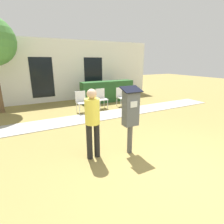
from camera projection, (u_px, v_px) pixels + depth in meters
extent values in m
plane|color=olive|center=(181.00, 176.00, 3.36)|extent=(40.00, 40.00, 0.00)
cube|color=#A3A099|center=(96.00, 117.00, 6.88)|extent=(12.00, 1.10, 0.02)
cube|color=white|center=(69.00, 71.00, 9.50)|extent=(10.00, 0.24, 3.20)
cube|color=black|center=(42.00, 78.00, 8.84)|extent=(1.10, 0.02, 2.00)
cube|color=black|center=(94.00, 76.00, 10.11)|extent=(1.10, 0.02, 2.00)
cylinder|color=#4C4C4C|center=(130.00, 139.00, 4.14)|extent=(0.12, 0.12, 0.70)
cube|color=#4C5156|center=(131.00, 108.00, 3.92)|extent=(0.34, 0.22, 0.80)
cube|color=silver|center=(134.00, 104.00, 3.79)|extent=(0.18, 0.01, 0.14)
cube|color=black|center=(131.00, 89.00, 3.80)|extent=(0.44, 0.31, 0.12)
cylinder|color=black|center=(89.00, 142.00, 3.86)|extent=(0.13, 0.13, 0.82)
cylinder|color=black|center=(97.00, 140.00, 3.94)|extent=(0.13, 0.13, 0.82)
cylinder|color=#EADB4C|center=(92.00, 111.00, 3.71)|extent=(0.32, 0.32, 0.55)
sphere|color=#D8AD8C|center=(92.00, 94.00, 3.60)|extent=(0.21, 0.21, 0.21)
cylinder|color=white|center=(79.00, 110.00, 7.13)|extent=(0.03, 0.03, 0.42)
cylinder|color=white|center=(88.00, 108.00, 7.30)|extent=(0.03, 0.03, 0.42)
cylinder|color=white|center=(77.00, 107.00, 7.45)|extent=(0.03, 0.03, 0.42)
cylinder|color=white|center=(85.00, 106.00, 7.62)|extent=(0.03, 0.03, 0.42)
cube|color=white|center=(82.00, 103.00, 7.31)|extent=(0.44, 0.44, 0.04)
cube|color=white|center=(80.00, 96.00, 7.42)|extent=(0.44, 0.04, 0.44)
cylinder|color=white|center=(100.00, 106.00, 7.76)|extent=(0.03, 0.03, 0.42)
cylinder|color=white|center=(108.00, 105.00, 7.93)|extent=(0.03, 0.03, 0.42)
cylinder|color=white|center=(97.00, 104.00, 8.08)|extent=(0.03, 0.03, 0.42)
cylinder|color=white|center=(104.00, 103.00, 8.25)|extent=(0.03, 0.03, 0.42)
cube|color=white|center=(102.00, 99.00, 7.94)|extent=(0.44, 0.44, 0.04)
cube|color=white|center=(100.00, 93.00, 8.05)|extent=(0.44, 0.04, 0.44)
cylinder|color=white|center=(121.00, 104.00, 8.13)|extent=(0.03, 0.03, 0.42)
cylinder|color=white|center=(128.00, 103.00, 8.30)|extent=(0.03, 0.03, 0.42)
cylinder|color=white|center=(117.00, 102.00, 8.45)|extent=(0.03, 0.03, 0.42)
cylinder|color=white|center=(123.00, 101.00, 8.62)|extent=(0.03, 0.03, 0.42)
cube|color=white|center=(122.00, 98.00, 8.31)|extent=(0.44, 0.44, 0.04)
cube|color=white|center=(120.00, 92.00, 8.41)|extent=(0.44, 0.04, 0.44)
cube|color=#285628|center=(107.00, 91.00, 9.30)|extent=(2.85, 0.60, 1.10)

